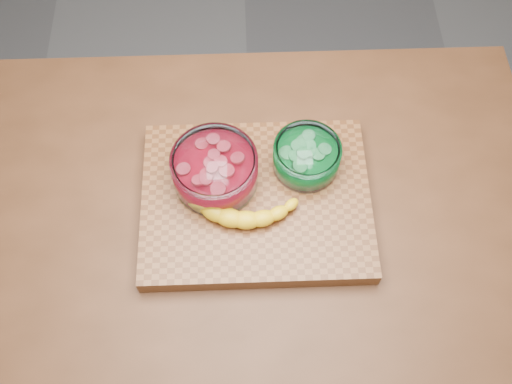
{
  "coord_description": "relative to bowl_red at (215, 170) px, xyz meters",
  "views": [
    {
      "loc": [
        -0.02,
        -0.51,
        1.94
      ],
      "look_at": [
        0.0,
        0.0,
        0.96
      ],
      "focal_mm": 40.0,
      "sensor_mm": 36.0,
      "label": 1
    }
  ],
  "objects": [
    {
      "name": "ground",
      "position": [
        0.08,
        -0.04,
        -0.98
      ],
      "size": [
        3.5,
        3.5,
        0.0
      ],
      "primitive_type": "plane",
      "color": "#5E5E63",
      "rests_on": "ground"
    },
    {
      "name": "counter",
      "position": [
        0.08,
        -0.04,
        -0.53
      ],
      "size": [
        1.2,
        0.8,
        0.9
      ],
      "primitive_type": "cube",
      "color": "#4C2B17",
      "rests_on": "ground"
    },
    {
      "name": "cutting_board",
      "position": [
        0.08,
        -0.04,
        -0.06
      ],
      "size": [
        0.45,
        0.35,
        0.04
      ],
      "primitive_type": "cube",
      "color": "brown",
      "rests_on": "counter"
    },
    {
      "name": "bowl_red",
      "position": [
        0.0,
        0.0,
        0.0
      ],
      "size": [
        0.17,
        0.17,
        0.08
      ],
      "color": "white",
      "rests_on": "cutting_board"
    },
    {
      "name": "bowl_green",
      "position": [
        0.18,
        0.03,
        -0.01
      ],
      "size": [
        0.13,
        0.13,
        0.06
      ],
      "color": "white",
      "rests_on": "cutting_board"
    },
    {
      "name": "banana",
      "position": [
        0.04,
        -0.05,
        -0.02
      ],
      "size": [
        0.26,
        0.15,
        0.04
      ],
      "primitive_type": null,
      "color": "gold",
      "rests_on": "cutting_board"
    }
  ]
}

